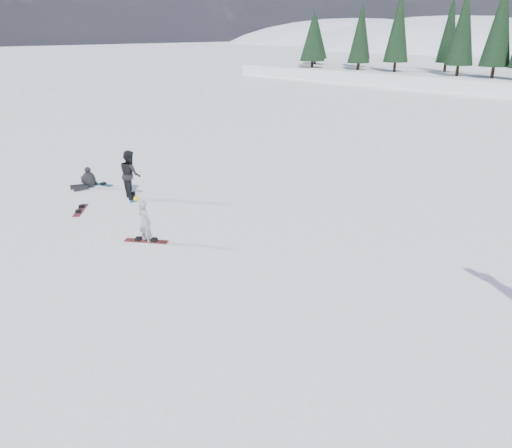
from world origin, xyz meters
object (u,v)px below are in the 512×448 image
at_px(seated_rider, 88,180).
at_px(gear_bag, 86,180).
at_px(snowboarder_man, 130,174).
at_px(snowboard_loose_c, 99,184).
at_px(snowboard_loose_b, 80,210).
at_px(snowboarder_woman, 145,221).

distance_m(seated_rider, gear_bag, 0.78).
relative_size(snowboarder_man, snowboard_loose_c, 1.36).
xyz_separation_m(seated_rider, snowboard_loose_b, (2.68, -1.71, -0.35)).
relative_size(snowboarder_woman, snowboarder_man, 0.78).
bearing_deg(snowboard_loose_b, snowboarder_man, 130.33).
bearing_deg(snowboarder_man, snowboard_loose_c, 18.25).
bearing_deg(gear_bag, snowboard_loose_c, 26.09).
xyz_separation_m(seated_rider, gear_bag, (-0.70, 0.26, -0.21)).
distance_m(snowboard_loose_b, snowboard_loose_c, 3.59).
height_order(snowboarder_woman, snowboard_loose_b, snowboarder_woman).
distance_m(snowboarder_woman, snowboarder_man, 5.03).
bearing_deg(seated_rider, snowboard_loose_b, -17.85).
relative_size(snowboard_loose_b, snowboard_loose_c, 1.00).
xyz_separation_m(snowboard_loose_b, snowboard_loose_c, (-2.79, 2.26, 0.00)).
bearing_deg(gear_bag, snowboarder_woman, -12.92).
bearing_deg(snowboard_loose_c, snowboarder_woman, -38.63).
bearing_deg(snowboarder_woman, seated_rider, -19.35).
height_order(snowboarder_woman, snowboard_loose_c, snowboarder_woman).
bearing_deg(snowboarder_woman, gear_bag, -20.12).
bearing_deg(seated_rider, snowboard_loose_c, 115.53).
distance_m(seated_rider, snowboard_loose_b, 3.20).
distance_m(snowboarder_man, snowboard_loose_c, 2.93).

